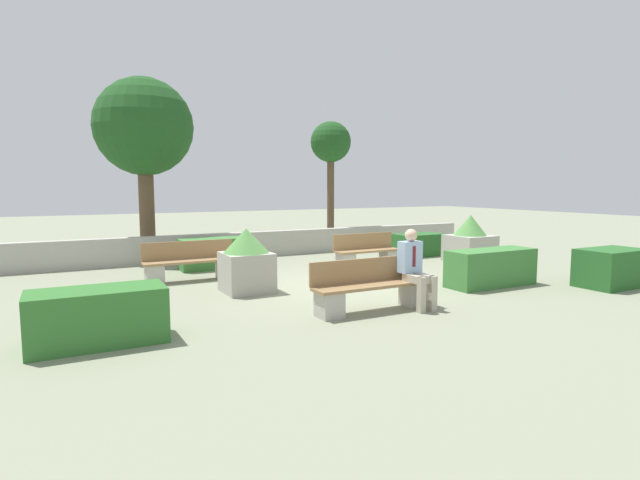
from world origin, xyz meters
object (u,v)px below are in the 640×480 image
Objects in this scene: bench_front at (372,290)px; person_seated_man at (414,265)px; tree_center_left at (331,146)px; bench_right_side at (190,265)px; bench_left_side at (367,255)px; planter_corner_right at (247,260)px; tree_leftmost at (144,129)px; planter_corner_left at (470,241)px.

person_seated_man is at bearing -10.61° from bench_front.
bench_front is at bearing -114.60° from tree_center_left.
tree_center_left is (5.75, 4.01, 3.07)m from bench_right_side.
bench_right_side is (-2.04, 4.08, -0.01)m from bench_front.
bench_left_side is 4.41m from bench_right_side.
person_seated_man is at bearing -109.65° from tree_center_left.
bench_left_side is 3.94m from planter_corner_right.
planter_corner_right reaches higher than bench_front.
tree_leftmost reaches higher than person_seated_man.
bench_front is 8.92m from tree_leftmost.
tree_center_left is (3.70, 8.09, 3.07)m from bench_front.
planter_corner_right is 0.30× the size of tree_center_left.
person_seated_man is (0.76, -0.14, 0.40)m from bench_front.
bench_right_side is at bearing 123.62° from person_seated_man.
planter_corner_right is (-6.77, -0.89, 0.04)m from planter_corner_left.
planter_corner_left is (7.48, -0.77, 0.24)m from bench_right_side.
planter_corner_right is at bearing -131.60° from tree_center_left.
bench_front is 1.67× the size of planter_corner_left.
planter_corner_right is at bearing -79.92° from tree_leftmost.
tree_leftmost is at bearing -178.73° from tree_center_left.
bench_front is at bearing -61.95° from bench_right_side.
planter_corner_left is 9.55m from tree_leftmost.
person_seated_man is 0.27× the size of tree_leftmost.
person_seated_man is at bearing -50.61° from planter_corner_right.
person_seated_man is 1.07× the size of planter_corner_right.
bench_front is 9.41m from tree_center_left.
planter_corner_right reaches higher than bench_left_side.
tree_leftmost is at bearing 100.08° from planter_corner_right.
tree_leftmost reaches higher than bench_right_side.
tree_leftmost is 6.03m from tree_center_left.
planter_corner_right is at bearing -172.49° from planter_corner_left.
bench_left_side is at bearing -2.83° from bench_right_side.
bench_front is 1.21× the size of bench_left_side.
tree_center_left is (5.04, 5.67, 2.79)m from planter_corner_right.
planter_corner_right is (-3.69, -1.34, 0.29)m from bench_left_side.
planter_corner_left reaches higher than planter_corner_right.
bench_front is 4.56m from bench_right_side.
bench_left_side is 0.42× the size of tree_center_left.
bench_front is at bearing -73.74° from tree_leftmost.
person_seated_man is at bearing -69.15° from tree_leftmost.
planter_corner_left is (5.43, 3.31, 0.23)m from bench_front.
planter_corner_left reaches higher than bench_right_side.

